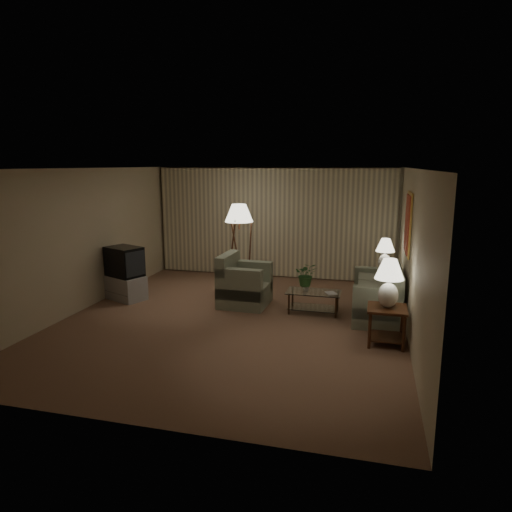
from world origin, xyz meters
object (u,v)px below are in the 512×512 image
(floor_lamp, at_px, (239,245))
(ottoman, at_px, (234,284))
(vase, at_px, (306,288))
(sofa, at_px, (376,297))
(side_table_far, at_px, (384,279))
(armchair, at_px, (245,285))
(side_table_near, at_px, (387,319))
(tv_cabinet, at_px, (126,287))
(table_lamp_near, at_px, (389,279))
(crt_tv, at_px, (124,261))
(table_lamp_far, at_px, (385,252))
(coffee_table, at_px, (314,299))

(floor_lamp, height_order, ottoman, floor_lamp)
(ottoman, distance_m, vase, 1.90)
(sofa, xyz_separation_m, side_table_far, (0.15, 1.25, 0.04))
(armchair, xyz_separation_m, side_table_near, (2.69, -1.42, 0.01))
(side_table_far, height_order, floor_lamp, floor_lamp)
(vase, bearing_deg, tv_cabinet, -178.89)
(sofa, height_order, ottoman, sofa)
(floor_lamp, bearing_deg, table_lamp_near, -39.10)
(crt_tv, bearing_deg, floor_lamp, 56.77)
(armchair, distance_m, vase, 1.26)
(crt_tv, bearing_deg, side_table_far, 38.50)
(table_lamp_far, relative_size, floor_lamp, 0.35)
(table_lamp_near, xyz_separation_m, floor_lamp, (-3.13, 2.55, -0.05))
(vase, bearing_deg, sofa, 4.42)
(side_table_far, distance_m, table_lamp_near, 2.68)
(sofa, relative_size, table_lamp_far, 2.54)
(vase, bearing_deg, coffee_table, -0.00)
(armchair, relative_size, table_lamp_far, 1.52)
(armchair, relative_size, floor_lamp, 0.53)
(tv_cabinet, bearing_deg, vase, 24.31)
(side_table_near, bearing_deg, side_table_far, 90.00)
(table_lamp_near, xyz_separation_m, table_lamp_far, (0.00, 2.60, -0.06))
(armchair, xyz_separation_m, crt_tv, (-2.51, -0.24, 0.40))
(table_lamp_near, bearing_deg, ottoman, 146.08)
(sofa, distance_m, vase, 1.30)
(sofa, relative_size, tv_cabinet, 1.80)
(armchair, bearing_deg, table_lamp_near, -116.07)
(side_table_near, height_order, crt_tv, crt_tv)
(side_table_near, relative_size, side_table_far, 1.00)
(side_table_near, relative_size, ottoman, 0.94)
(table_lamp_near, relative_size, crt_tv, 0.90)
(tv_cabinet, bearing_deg, side_table_near, 10.45)
(vase, bearing_deg, ottoman, 153.14)
(side_table_near, distance_m, floor_lamp, 4.08)
(coffee_table, bearing_deg, sofa, 5.00)
(crt_tv, xyz_separation_m, ottoman, (2.08, 0.92, -0.59))
(table_lamp_far, bearing_deg, vase, -136.92)
(tv_cabinet, height_order, ottoman, tv_cabinet)
(side_table_far, distance_m, floor_lamp, 3.19)
(tv_cabinet, bearing_deg, side_table_far, 38.50)
(crt_tv, bearing_deg, table_lamp_near, 10.45)
(table_lamp_far, bearing_deg, crt_tv, -164.70)
(vase, bearing_deg, armchair, 172.19)
(armchair, distance_m, floor_lamp, 1.35)
(side_table_near, height_order, table_lamp_near, table_lamp_near)
(side_table_near, bearing_deg, crt_tv, 167.25)
(table_lamp_far, bearing_deg, coffee_table, -133.78)
(side_table_near, height_order, tv_cabinet, side_table_near)
(armchair, height_order, vase, armchair)
(armchair, bearing_deg, table_lamp_far, -64.56)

